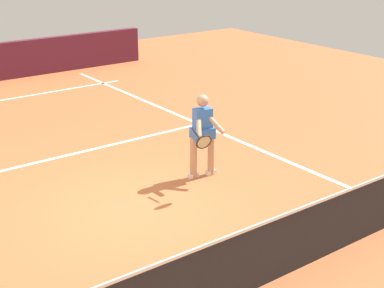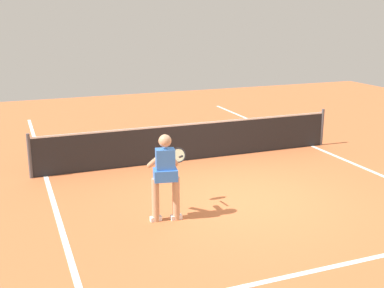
# 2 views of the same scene
# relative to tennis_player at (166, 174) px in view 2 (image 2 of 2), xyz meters

# --- Properties ---
(ground_plane) EXTENTS (26.19, 26.19, 0.00)m
(ground_plane) POSITION_rel_tennis_player_xyz_m (1.73, 0.42, -0.85)
(ground_plane) COLOR #C66638
(service_line_marking) EXTENTS (7.02, 0.10, 0.01)m
(service_line_marking) POSITION_rel_tennis_player_xyz_m (1.73, -2.44, -0.84)
(service_line_marking) COLOR white
(service_line_marking) RESTS_ON ground
(sideline_left_marking) EXTENTS (0.10, 18.15, 0.01)m
(sideline_left_marking) POSITION_rel_tennis_player_xyz_m (-1.78, 0.42, -0.84)
(sideline_left_marking) COLOR white
(sideline_left_marking) RESTS_ON ground
(sideline_right_marking) EXTENTS (0.10, 18.15, 0.01)m
(sideline_right_marking) POSITION_rel_tennis_player_xyz_m (5.24, 0.42, -0.84)
(sideline_right_marking) COLOR white
(sideline_right_marking) RESTS_ON ground
(court_net) EXTENTS (7.70, 0.08, 1.01)m
(court_net) POSITION_rel_tennis_player_xyz_m (1.73, 3.19, -0.38)
(court_net) COLOR #4C4C51
(court_net) RESTS_ON ground
(tennis_player) EXTENTS (0.89, 0.90, 1.55)m
(tennis_player) POSITION_rel_tennis_player_xyz_m (0.00, 0.00, 0.00)
(tennis_player) COLOR tan
(tennis_player) RESTS_ON ground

